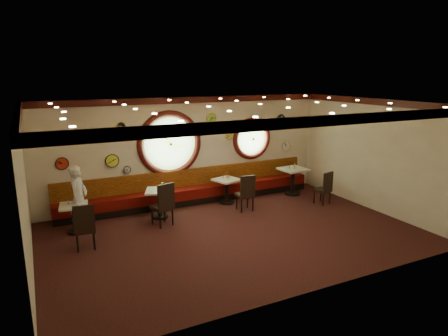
{
  "coord_description": "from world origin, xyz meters",
  "views": [
    {
      "loc": [
        -4.28,
        -8.18,
        3.89
      ],
      "look_at": [
        0.12,
        0.8,
        1.5
      ],
      "focal_mm": 32.0,
      "sensor_mm": 36.0,
      "label": 1
    }
  ],
  "objects_px": {
    "chair_c": "(246,191)",
    "condiment_b_pepper": "(161,188)",
    "table_a": "(75,215)",
    "condiment_a_bottle": "(78,200)",
    "table_b": "(160,200)",
    "table_d": "(293,178)",
    "chair_d": "(325,186)",
    "condiment_a_salt": "(68,202)",
    "chair_a": "(84,224)",
    "condiment_a_pepper": "(76,202)",
    "condiment_d_pepper": "(295,167)",
    "condiment_b_salt": "(158,188)",
    "condiment_c_bottle": "(227,175)",
    "condiment_d_salt": "(290,167)",
    "condiment_d_bottle": "(294,165)",
    "waiter": "(79,198)",
    "condiment_c_salt": "(223,177)",
    "condiment_c_pepper": "(229,177)",
    "condiment_b_bottle": "(162,186)",
    "chair_b": "(164,202)",
    "table_c": "(227,188)"
  },
  "relations": [
    {
      "from": "chair_d",
      "to": "condiment_a_salt",
      "type": "distance_m",
      "value": 7.23
    },
    {
      "from": "chair_a",
      "to": "condiment_b_salt",
      "type": "relative_size",
      "value": 7.11
    },
    {
      "from": "table_d",
      "to": "condiment_c_pepper",
      "type": "xyz_separation_m",
      "value": [
        -2.28,
        0.12,
        0.26
      ]
    },
    {
      "from": "table_a",
      "to": "condiment_a_bottle",
      "type": "bearing_deg",
      "value": 47.02
    },
    {
      "from": "table_a",
      "to": "condiment_a_pepper",
      "type": "relative_size",
      "value": 6.88
    },
    {
      "from": "chair_c",
      "to": "chair_d",
      "type": "bearing_deg",
      "value": -7.19
    },
    {
      "from": "condiment_b_salt",
      "to": "condiment_d_pepper",
      "type": "xyz_separation_m",
      "value": [
        4.55,
        0.06,
        0.1
      ]
    },
    {
      "from": "condiment_c_pepper",
      "to": "condiment_d_salt",
      "type": "bearing_deg",
      "value": -2.71
    },
    {
      "from": "chair_d",
      "to": "condiment_c_salt",
      "type": "height_order",
      "value": "chair_d"
    },
    {
      "from": "condiment_d_salt",
      "to": "condiment_d_pepper",
      "type": "xyz_separation_m",
      "value": [
        0.11,
        -0.11,
        0.01
      ]
    },
    {
      "from": "table_a",
      "to": "condiment_d_bottle",
      "type": "relative_size",
      "value": 5.32
    },
    {
      "from": "table_a",
      "to": "condiment_c_pepper",
      "type": "distance_m",
      "value": 4.52
    },
    {
      "from": "condiment_a_bottle",
      "to": "chair_c",
      "type": "bearing_deg",
      "value": -7.77
    },
    {
      "from": "condiment_a_salt",
      "to": "chair_a",
      "type": "bearing_deg",
      "value": -80.51
    },
    {
      "from": "condiment_b_pepper",
      "to": "condiment_c_bottle",
      "type": "relative_size",
      "value": 0.54
    },
    {
      "from": "table_a",
      "to": "table_c",
      "type": "height_order",
      "value": "table_c"
    },
    {
      "from": "table_d",
      "to": "condiment_d_pepper",
      "type": "xyz_separation_m",
      "value": [
        -0.02,
        -0.09,
        0.38
      ]
    },
    {
      "from": "condiment_b_pepper",
      "to": "table_b",
      "type": "bearing_deg",
      "value": 139.76
    },
    {
      "from": "table_a",
      "to": "condiment_c_pepper",
      "type": "xyz_separation_m",
      "value": [
        4.49,
        0.4,
        0.35
      ]
    },
    {
      "from": "chair_c",
      "to": "condiment_b_pepper",
      "type": "xyz_separation_m",
      "value": [
        -2.34,
        0.57,
        0.22
      ]
    },
    {
      "from": "condiment_c_salt",
      "to": "condiment_d_bottle",
      "type": "distance_m",
      "value": 2.58
    },
    {
      "from": "table_a",
      "to": "chair_a",
      "type": "xyz_separation_m",
      "value": [
        0.1,
        -1.15,
        0.15
      ]
    },
    {
      "from": "condiment_a_pepper",
      "to": "condiment_a_salt",
      "type": "bearing_deg",
      "value": 152.66
    },
    {
      "from": "condiment_b_salt",
      "to": "condiment_c_bottle",
      "type": "xyz_separation_m",
      "value": [
        2.29,
        0.38,
        0.02
      ]
    },
    {
      "from": "condiment_b_salt",
      "to": "condiment_c_pepper",
      "type": "bearing_deg",
      "value": 6.87
    },
    {
      "from": "condiment_c_salt",
      "to": "condiment_d_pepper",
      "type": "xyz_separation_m",
      "value": [
        2.42,
        -0.3,
        0.12
      ]
    },
    {
      "from": "condiment_d_salt",
      "to": "condiment_b_bottle",
      "type": "distance_m",
      "value": 4.3
    },
    {
      "from": "condiment_a_pepper",
      "to": "condiment_d_pepper",
      "type": "xyz_separation_m",
      "value": [
        6.69,
        0.19,
        0.14
      ]
    },
    {
      "from": "chair_a",
      "to": "condiment_d_pepper",
      "type": "relative_size",
      "value": 6.02
    },
    {
      "from": "condiment_d_salt",
      "to": "waiter",
      "type": "bearing_deg",
      "value": -178.6
    },
    {
      "from": "chair_a",
      "to": "condiment_b_bottle",
      "type": "height_order",
      "value": "chair_a"
    },
    {
      "from": "table_b",
      "to": "chair_d",
      "type": "height_order",
      "value": "chair_d"
    },
    {
      "from": "table_a",
      "to": "waiter",
      "type": "distance_m",
      "value": 0.43
    },
    {
      "from": "condiment_a_salt",
      "to": "condiment_c_pepper",
      "type": "relative_size",
      "value": 1.02
    },
    {
      "from": "table_b",
      "to": "condiment_c_salt",
      "type": "bearing_deg",
      "value": 9.91
    },
    {
      "from": "condiment_c_salt",
      "to": "condiment_c_bottle",
      "type": "relative_size",
      "value": 0.59
    },
    {
      "from": "condiment_c_pepper",
      "to": "condiment_d_pepper",
      "type": "height_order",
      "value": "condiment_d_pepper"
    },
    {
      "from": "condiment_b_salt",
      "to": "table_a",
      "type": "bearing_deg",
      "value": -176.68
    },
    {
      "from": "table_b",
      "to": "table_d",
      "type": "xyz_separation_m",
      "value": [
        4.55,
        0.16,
        0.05
      ]
    },
    {
      "from": "condiment_c_salt",
      "to": "condiment_a_pepper",
      "type": "relative_size",
      "value": 0.97
    },
    {
      "from": "condiment_a_salt",
      "to": "condiment_b_bottle",
      "type": "bearing_deg",
      "value": 2.67
    },
    {
      "from": "condiment_b_salt",
      "to": "condiment_d_salt",
      "type": "xyz_separation_m",
      "value": [
        4.44,
        0.17,
        0.09
      ]
    },
    {
      "from": "table_b",
      "to": "chair_a",
      "type": "height_order",
      "value": "chair_a"
    },
    {
      "from": "table_a",
      "to": "waiter",
      "type": "xyz_separation_m",
      "value": [
        0.15,
        0.14,
        0.38
      ]
    },
    {
      "from": "condiment_a_pepper",
      "to": "condiment_d_bottle",
      "type": "distance_m",
      "value": 6.86
    },
    {
      "from": "table_b",
      "to": "condiment_b_pepper",
      "type": "height_order",
      "value": "condiment_b_pepper"
    },
    {
      "from": "condiment_b_pepper",
      "to": "condiment_c_pepper",
      "type": "distance_m",
      "value": 2.26
    },
    {
      "from": "condiment_b_salt",
      "to": "condiment_d_pepper",
      "type": "height_order",
      "value": "condiment_d_pepper"
    },
    {
      "from": "chair_b",
      "to": "condiment_d_pepper",
      "type": "xyz_separation_m",
      "value": [
        4.61,
        0.74,
        0.27
      ]
    },
    {
      "from": "condiment_d_pepper",
      "to": "condiment_d_bottle",
      "type": "bearing_deg",
      "value": 55.99
    }
  ]
}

